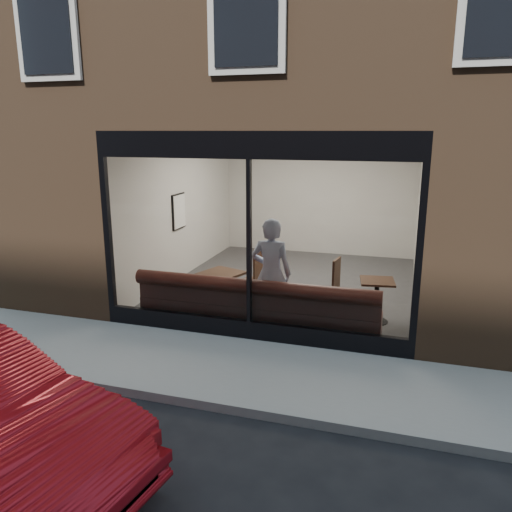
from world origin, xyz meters
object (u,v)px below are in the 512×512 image
(cafe_chair_left, at_px, (252,281))
(cafe_chair_right, at_px, (326,295))
(cafe_table_left, at_px, (221,274))
(banquette, at_px, (257,316))
(cafe_table_right, at_px, (377,281))
(person, at_px, (271,273))

(cafe_chair_left, distance_m, cafe_chair_right, 1.65)
(cafe_table_left, height_order, cafe_chair_left, cafe_table_left)
(cafe_table_left, xyz_separation_m, cafe_chair_right, (1.73, 0.86, -0.50))
(banquette, bearing_deg, cafe_table_right, 25.63)
(banquette, height_order, cafe_chair_left, banquette)
(banquette, bearing_deg, cafe_chair_left, 109.92)
(banquette, height_order, person, person)
(person, relative_size, cafe_table_left, 2.77)
(cafe_table_right, height_order, cafe_chair_left, cafe_table_right)
(cafe_table_right, relative_size, cafe_chair_right, 1.37)
(cafe_chair_right, bearing_deg, cafe_table_right, 159.72)
(cafe_table_left, relative_size, cafe_chair_right, 1.64)
(cafe_chair_left, xyz_separation_m, cafe_chair_right, (1.58, -0.46, 0.00))
(person, distance_m, cafe_table_left, 1.08)
(cafe_chair_left, bearing_deg, banquette, 126.43)
(person, xyz_separation_m, cafe_chair_right, (0.73, 1.20, -0.68))
(person, relative_size, cafe_table_right, 3.30)
(cafe_table_left, bearing_deg, banquette, -33.63)
(cafe_table_right, xyz_separation_m, cafe_chair_left, (-2.53, 0.98, -0.50))
(cafe_table_left, xyz_separation_m, cafe_chair_left, (0.15, 1.32, -0.50))
(cafe_table_right, bearing_deg, cafe_table_left, -172.79)
(cafe_table_left, distance_m, cafe_chair_left, 1.42)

